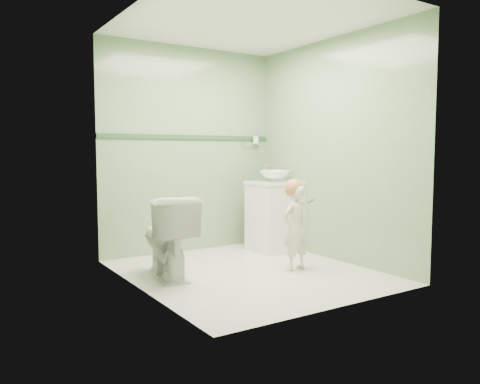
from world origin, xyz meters
TOP-DOWN VIEW (x-y plane):
  - ground at (0.00, 0.00)m, footprint 2.50×2.50m
  - room_shell at (0.00, 0.00)m, footprint 2.50×2.54m
  - trim_stripe at (0.00, 1.24)m, footprint 2.20×0.02m
  - vanity at (0.84, 0.70)m, footprint 0.52×0.50m
  - counter at (0.84, 0.70)m, footprint 0.54×0.52m
  - basin at (0.84, 0.70)m, footprint 0.37×0.37m
  - faucet at (0.84, 0.89)m, footprint 0.03×0.13m
  - cup_holder at (0.89, 1.18)m, footprint 0.26×0.07m
  - toilet at (-0.74, 0.25)m, footprint 0.55×0.82m
  - toddler at (0.45, -0.17)m, footprint 0.34×0.25m
  - hair_cap at (0.45, -0.14)m, footprint 0.19×0.19m
  - teal_toothbrush at (0.54, -0.28)m, footprint 0.11×0.14m

SIDE VIEW (x-z plane):
  - ground at x=0.00m, z-range 0.00..0.00m
  - toilet at x=-0.74m, z-range 0.00..0.78m
  - vanity at x=0.84m, z-range 0.00..0.80m
  - toddler at x=0.45m, z-range 0.00..0.85m
  - teal_toothbrush at x=0.54m, z-range 0.66..0.74m
  - counter at x=0.84m, z-range 0.79..0.83m
  - hair_cap at x=0.45m, z-range 0.72..0.91m
  - basin at x=0.84m, z-range 0.83..0.96m
  - faucet at x=0.84m, z-range 0.88..1.06m
  - room_shell at x=0.00m, z-range 0.00..2.40m
  - cup_holder at x=0.89m, z-range 1.22..1.43m
  - trim_stripe at x=0.00m, z-range 1.33..1.38m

